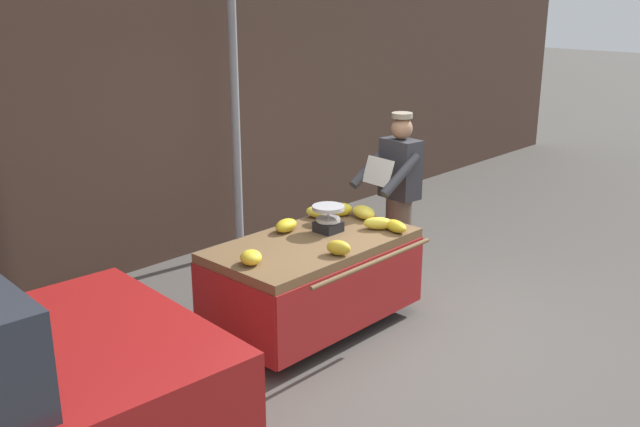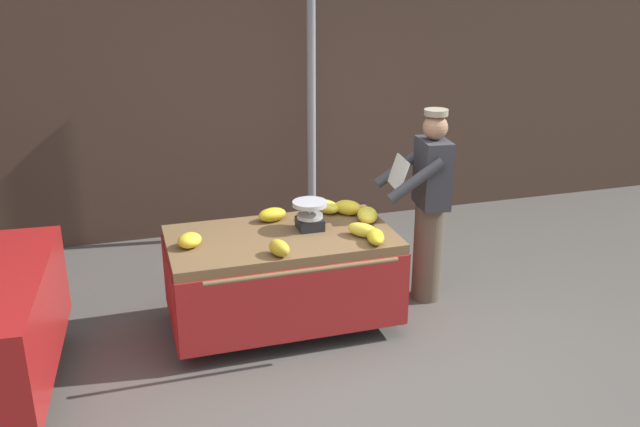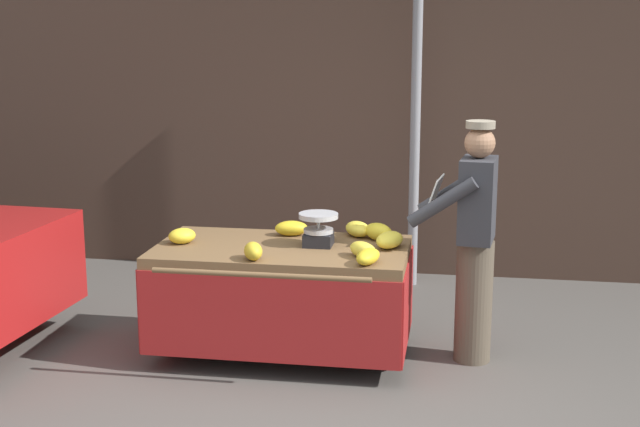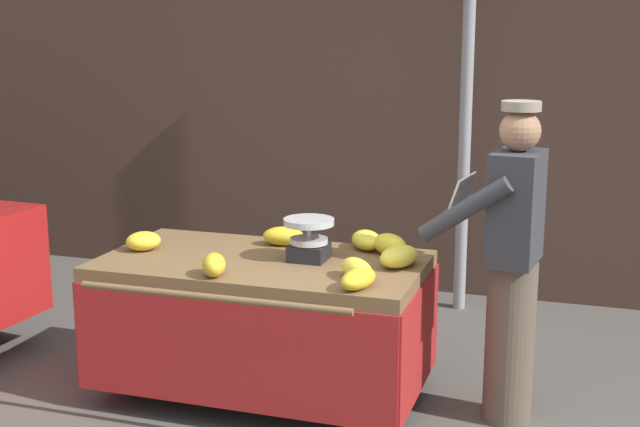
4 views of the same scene
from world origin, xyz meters
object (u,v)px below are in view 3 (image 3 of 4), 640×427
(banana_cart, at_px, (282,276))
(banana_bunch_5, at_px, (291,228))
(banana_bunch_3, at_px, (378,232))
(vendor_person, at_px, (474,241))
(banana_bunch_2, at_px, (363,250))
(weighing_scale, at_px, (318,229))
(banana_bunch_7, at_px, (390,240))
(banana_bunch_1, at_px, (368,257))
(banana_bunch_4, at_px, (182,236))
(banana_bunch_6, at_px, (253,251))
(street_pole, at_px, (416,101))
(banana_bunch_0, at_px, (358,229))

(banana_cart, xyz_separation_m, banana_bunch_5, (0.01, 0.33, 0.28))
(banana_cart, relative_size, banana_bunch_3, 7.54)
(banana_bunch_3, height_order, banana_bunch_5, banana_bunch_3)
(banana_bunch_3, relative_size, vendor_person, 0.14)
(banana_bunch_2, relative_size, banana_bunch_3, 1.10)
(banana_bunch_2, xyz_separation_m, vendor_person, (0.73, 0.35, 0.01))
(weighing_scale, height_order, banana_bunch_7, weighing_scale)
(banana_bunch_2, bearing_deg, banana_bunch_1, -71.81)
(banana_bunch_3, bearing_deg, vendor_person, -13.15)
(banana_cart, xyz_separation_m, banana_bunch_4, (-0.72, -0.04, 0.28))
(banana_bunch_6, bearing_deg, weighing_scale, 50.90)
(street_pole, relative_size, banana_bunch_3, 14.08)
(street_pole, height_order, banana_bunch_0, street_pole)
(banana_bunch_1, height_order, banana_bunch_5, banana_bunch_5)
(banana_cart, bearing_deg, banana_bunch_1, -29.37)
(banana_bunch_1, relative_size, banana_bunch_2, 0.97)
(banana_bunch_3, relative_size, banana_bunch_5, 0.98)
(street_pole, relative_size, banana_bunch_4, 16.85)
(banana_bunch_3, distance_m, vendor_person, 0.70)
(banana_bunch_1, distance_m, banana_bunch_7, 0.46)
(banana_cart, distance_m, banana_bunch_7, 0.81)
(banana_bunch_0, distance_m, banana_bunch_3, 0.19)
(banana_bunch_0, xyz_separation_m, banana_bunch_2, (0.11, -0.61, -0.00))
(banana_cart, bearing_deg, banana_bunch_2, -19.76)
(street_pole, bearing_deg, banana_bunch_3, -95.54)
(banana_bunch_6, bearing_deg, banana_cart, 74.10)
(banana_bunch_6, bearing_deg, vendor_person, 19.69)
(street_pole, relative_size, banana_bunch_1, 13.25)
(banana_cart, distance_m, banana_bunch_1, 0.80)
(banana_bunch_3, relative_size, banana_bunch_6, 1.20)
(banana_bunch_3, xyz_separation_m, vendor_person, (0.68, -0.16, -0.00))
(banana_bunch_0, bearing_deg, banana_bunch_7, -49.64)
(banana_bunch_1, xyz_separation_m, banana_bunch_5, (-0.65, 0.70, 0.00))
(banana_bunch_7, bearing_deg, banana_bunch_5, 161.77)
(weighing_scale, height_order, vendor_person, vendor_person)
(banana_bunch_3, relative_size, banana_bunch_4, 1.20)
(banana_bunch_2, relative_size, banana_bunch_6, 1.32)
(banana_bunch_5, bearing_deg, banana_bunch_6, -99.21)
(street_pole, distance_m, banana_bunch_4, 2.63)
(street_pole, height_order, banana_bunch_2, street_pole)
(banana_bunch_3, bearing_deg, banana_bunch_1, -90.29)
(banana_bunch_5, relative_size, banana_bunch_7, 0.88)
(banana_bunch_3, bearing_deg, street_pole, 84.46)
(banana_bunch_0, height_order, banana_bunch_7, banana_bunch_7)
(banana_bunch_3, xyz_separation_m, banana_bunch_6, (-0.77, -0.68, -0.00))
(weighing_scale, bearing_deg, banana_bunch_3, 29.50)
(banana_bunch_6, bearing_deg, banana_bunch_1, 1.63)
(banana_bunch_7, bearing_deg, banana_bunch_3, 115.37)
(banana_bunch_4, height_order, banana_bunch_5, same)
(banana_bunch_1, height_order, banana_bunch_3, banana_bunch_3)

